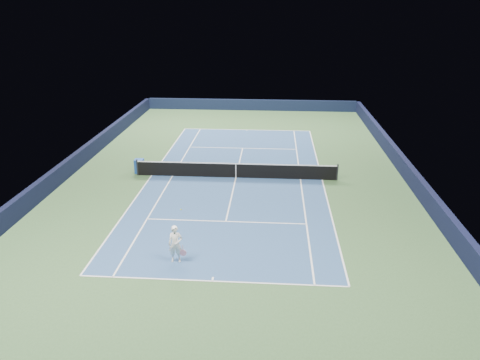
{
  "coord_description": "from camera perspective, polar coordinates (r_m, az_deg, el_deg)",
  "views": [
    {
      "loc": [
        2.3,
        -27.93,
        10.6
      ],
      "look_at": [
        0.48,
        -3.0,
        1.0
      ],
      "focal_mm": 35.0,
      "sensor_mm": 36.0,
      "label": 1
    }
  ],
  "objects": [
    {
      "name": "sponsor_cube",
      "position": [
        31.37,
        -12.17,
        1.68
      ],
      "size": [
        0.61,
        0.53,
        0.93
      ],
      "color": "#1B48A6",
      "rests_on": "ground"
    },
    {
      "name": "sideline_doubles_right",
      "position": [
        30.04,
        9.98,
        0.03
      ],
      "size": [
        0.08,
        23.77,
        0.0
      ],
      "primitive_type": "cube",
      "color": "white",
      "rests_on": "ground"
    },
    {
      "name": "service_line_far",
      "position": [
        36.0,
        0.32,
        3.9
      ],
      "size": [
        8.23,
        0.08,
        0.0
      ],
      "primitive_type": "cube",
      "color": "white",
      "rests_on": "ground"
    },
    {
      "name": "wall_right",
      "position": [
        30.88,
        19.94,
        0.71
      ],
      "size": [
        0.35,
        40.0,
        1.1
      ],
      "primitive_type": "cube",
      "color": "black",
      "rests_on": "ground"
    },
    {
      "name": "wall_left",
      "position": [
        32.45,
        -19.94,
        1.67
      ],
      "size": [
        0.35,
        40.0,
        1.1
      ],
      "primitive_type": "cube",
      "color": "black",
      "rests_on": "ground"
    },
    {
      "name": "service_line_near",
      "position": [
        24.1,
        -1.74,
        -5.07
      ],
      "size": [
        8.23,
        0.08,
        0.0
      ],
      "primitive_type": "cube",
      "color": "white",
      "rests_on": "ground"
    },
    {
      "name": "baseline_near",
      "position": [
        19.36,
        -3.41,
        -12.2
      ],
      "size": [
        10.97,
        0.08,
        0.0
      ],
      "primitive_type": "cube",
      "color": "white",
      "rests_on": "ground"
    },
    {
      "name": "tennis_net",
      "position": [
        29.79,
        -0.51,
        1.2
      ],
      "size": [
        12.9,
        0.1,
        1.07
      ],
      "color": "black",
      "rests_on": "ground"
    },
    {
      "name": "center_mark_near",
      "position": [
        19.49,
        -3.36,
        -11.96
      ],
      "size": [
        0.08,
        0.3,
        0.0
      ],
      "primitive_type": "cube",
      "color": "white",
      "rests_on": "ground"
    },
    {
      "name": "center_service_line",
      "position": [
        29.96,
        -0.51,
        0.31
      ],
      "size": [
        0.08,
        12.8,
        0.0
      ],
      "primitive_type": "cube",
      "color": "white",
      "rests_on": "ground"
    },
    {
      "name": "sideline_singles_left",
      "position": [
        30.55,
        -8.22,
        0.5
      ],
      "size": [
        0.08,
        23.77,
        0.0
      ],
      "primitive_type": "cube",
      "color": "white",
      "rests_on": "ground"
    },
    {
      "name": "court_surface",
      "position": [
        29.96,
        -0.51,
        0.3
      ],
      "size": [
        10.97,
        23.77,
        0.01
      ],
      "primitive_type": "cube",
      "color": "navy",
      "rests_on": "ground"
    },
    {
      "name": "tennis_player",
      "position": [
        20.42,
        -7.86,
        -7.75
      ],
      "size": [
        0.8,
        1.27,
        2.05
      ],
      "color": "white",
      "rests_on": "ground"
    },
    {
      "name": "sideline_doubles_left",
      "position": [
        30.87,
        -10.71,
        0.56
      ],
      "size": [
        0.08,
        23.77,
        0.0
      ],
      "primitive_type": "cube",
      "color": "white",
      "rests_on": "ground"
    },
    {
      "name": "center_mark_far",
      "position": [
        41.12,
        0.82,
        6.09
      ],
      "size": [
        0.08,
        0.3,
        0.0
      ],
      "primitive_type": "cube",
      "color": "white",
      "rests_on": "ground"
    },
    {
      "name": "wall_far",
      "position": [
        48.85,
        1.4,
        9.14
      ],
      "size": [
        22.0,
        0.35,
        1.1
      ],
      "primitive_type": "cube",
      "color": "black",
      "rests_on": "ground"
    },
    {
      "name": "sideline_singles_right",
      "position": [
        29.92,
        7.37,
        0.1
      ],
      "size": [
        0.08,
        23.77,
        0.0
      ],
      "primitive_type": "cube",
      "color": "white",
      "rests_on": "ground"
    },
    {
      "name": "baseline_far",
      "position": [
        41.26,
        0.84,
        6.14
      ],
      "size": [
        10.97,
        0.08,
        0.0
      ],
      "primitive_type": "cube",
      "color": "white",
      "rests_on": "ground"
    },
    {
      "name": "ground",
      "position": [
        29.96,
        -0.51,
        0.29
      ],
      "size": [
        40.0,
        40.0,
        0.0
      ],
      "primitive_type": "plane",
      "color": "#33532D",
      "rests_on": "ground"
    }
  ]
}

